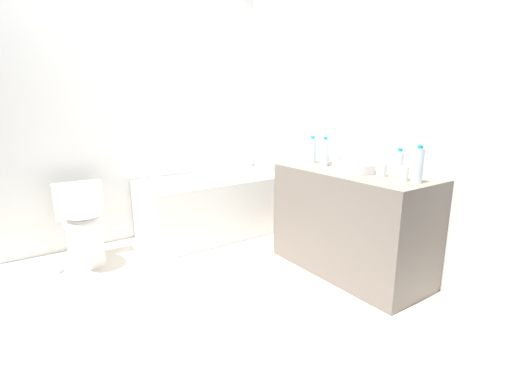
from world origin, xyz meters
name	(u,v)px	position (x,y,z in m)	size (l,w,h in m)	color
ground_plane	(204,289)	(0.00, 0.00, 0.00)	(3.79, 3.79, 0.00)	beige
wall_back_tiled	(132,110)	(0.00, 1.42, 1.26)	(3.19, 0.10, 2.52)	silver
wall_right_mirror	(347,111)	(1.45, 0.00, 1.26)	(0.10, 3.13, 2.52)	silver
bathtub	(214,204)	(0.64, 1.00, 0.32)	(1.45, 0.74, 1.26)	silver
toilet	(83,226)	(-0.61, 0.96, 0.34)	(0.39, 0.53, 0.69)	white
vanity_counter	(350,222)	(1.11, -0.39, 0.41)	(0.57, 1.24, 0.82)	#6B6056
sink_basin	(355,167)	(1.09, -0.42, 0.86)	(0.30, 0.30, 0.07)	white
sink_faucet	(370,165)	(1.27, -0.42, 0.86)	(0.13, 0.15, 0.07)	silver
water_bottle_0	(326,152)	(1.19, -0.01, 0.92)	(0.07, 0.07, 0.21)	silver
water_bottle_1	(399,164)	(1.18, -0.73, 0.92)	(0.06, 0.06, 0.20)	silver
water_bottle_2	(418,165)	(1.13, -0.91, 0.94)	(0.06, 0.06, 0.25)	silver
water_bottle_3	(312,150)	(1.12, 0.09, 0.93)	(0.07, 0.07, 0.23)	silver
water_bottle_4	(325,152)	(1.10, -0.10, 0.94)	(0.06, 0.06, 0.24)	silver
drinking_glass_0	(382,170)	(1.12, -0.64, 0.87)	(0.07, 0.07, 0.09)	white
drinking_glass_1	(404,173)	(1.11, -0.82, 0.87)	(0.06, 0.06, 0.10)	white
drinking_glass_2	(337,161)	(1.16, -0.17, 0.86)	(0.07, 0.07, 0.08)	white
toilet_paper_roll	(51,267)	(-0.88, 0.92, 0.06)	(0.11, 0.11, 0.12)	white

